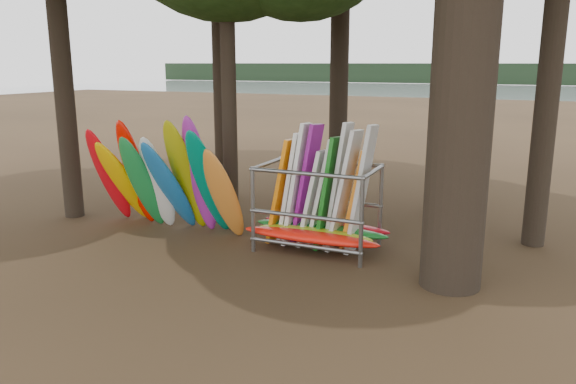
% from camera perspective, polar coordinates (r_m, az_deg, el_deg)
% --- Properties ---
extents(ground, '(120.00, 120.00, 0.00)m').
position_cam_1_polar(ground, '(11.49, -5.95, -8.08)').
color(ground, '#47331E').
rests_on(ground, ground).
extents(lake, '(160.00, 160.00, 0.00)m').
position_cam_1_polar(lake, '(69.59, 19.71, 8.86)').
color(lake, gray).
rests_on(lake, ground).
extents(far_shore, '(160.00, 4.00, 4.00)m').
position_cam_1_polar(far_shore, '(119.40, 21.80, 11.08)').
color(far_shore, black).
rests_on(far_shore, ground).
extents(kayak_row, '(4.27, 2.13, 3.11)m').
position_cam_1_polar(kayak_row, '(14.06, -12.42, 1.07)').
color(kayak_row, red).
rests_on(kayak_row, ground).
extents(storage_rack, '(3.20, 1.54, 2.88)m').
position_cam_1_polar(storage_rack, '(12.57, 3.08, -1.72)').
color(storage_rack, slate).
rests_on(storage_rack, ground).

